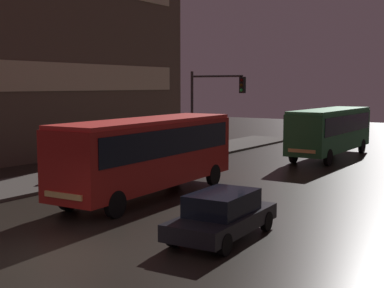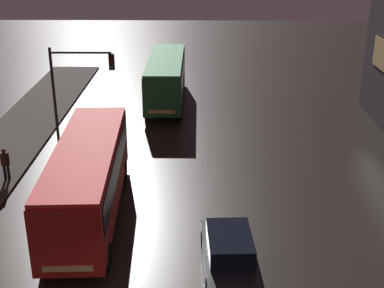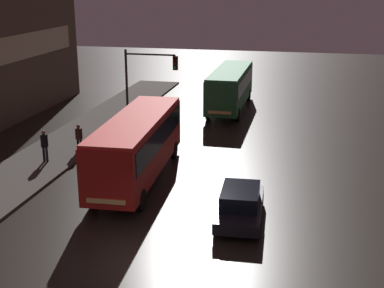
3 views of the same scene
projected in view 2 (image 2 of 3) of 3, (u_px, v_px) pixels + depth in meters
bus_near at (88, 174)px, 22.32m from camera, size 2.96×10.32×3.33m
bus_far at (166, 75)px, 37.36m from camera, size 2.45×9.86×3.20m
car_taxi at (229, 252)px, 19.31m from camera, size 2.07×4.50×1.46m
pedestrian_near at (5, 161)px, 25.81m from camera, size 0.57×0.57×1.64m
traffic_light_main at (76, 78)px, 29.69m from camera, size 3.59×0.35×5.55m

